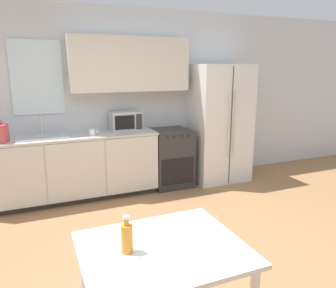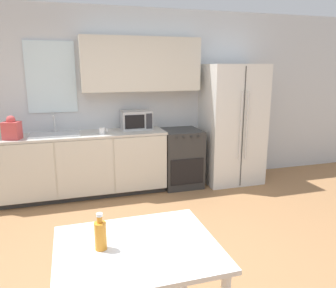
# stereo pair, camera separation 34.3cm
# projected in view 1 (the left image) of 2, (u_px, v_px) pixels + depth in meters

# --- Properties ---
(ground_plane) EXTENTS (12.00, 12.00, 0.00)m
(ground_plane) POSITION_uv_depth(u_px,v_px,m) (158.00, 272.00, 3.01)
(ground_plane) COLOR #9E7047
(wall_back) EXTENTS (12.00, 0.38, 2.70)m
(wall_back) POSITION_uv_depth(u_px,v_px,m) (104.00, 94.00, 4.85)
(wall_back) COLOR silver
(wall_back) RESTS_ON ground_plane
(kitchen_counter) EXTENTS (2.34, 0.61, 0.92)m
(kitchen_counter) POSITION_uv_depth(u_px,v_px,m) (74.00, 167.00, 4.61)
(kitchen_counter) COLOR #333333
(kitchen_counter) RESTS_ON ground_plane
(oven_range) EXTENTS (0.60, 0.63, 0.89)m
(oven_range) POSITION_uv_depth(u_px,v_px,m) (170.00, 158.00, 5.16)
(oven_range) COLOR #2D2D2D
(oven_range) RESTS_ON ground_plane
(refrigerator) EXTENTS (0.91, 0.73, 1.88)m
(refrigerator) POSITION_uv_depth(u_px,v_px,m) (219.00, 123.00, 5.34)
(refrigerator) COLOR silver
(refrigerator) RESTS_ON ground_plane
(kitchen_sink) EXTENTS (0.67, 0.40, 0.27)m
(kitchen_sink) POSITION_uv_depth(u_px,v_px,m) (43.00, 136.00, 4.37)
(kitchen_sink) COLOR #B7BABC
(kitchen_sink) RESTS_ON kitchen_counter
(microwave) EXTENTS (0.45, 0.32, 0.28)m
(microwave) POSITION_uv_depth(u_px,v_px,m) (126.00, 121.00, 4.87)
(microwave) COLOR #B7BABC
(microwave) RESTS_ON kitchen_counter
(coffee_mug) EXTENTS (0.12, 0.09, 0.09)m
(coffee_mug) POSITION_uv_depth(u_px,v_px,m) (93.00, 132.00, 4.49)
(coffee_mug) COLOR white
(coffee_mug) RESTS_ON kitchen_counter
(dining_table) EXTENTS (0.99, 0.82, 0.76)m
(dining_table) POSITION_uv_depth(u_px,v_px,m) (163.00, 264.00, 2.03)
(dining_table) COLOR white
(dining_table) RESTS_ON ground_plane
(drink_bottle) EXTENTS (0.07, 0.07, 0.23)m
(drink_bottle) POSITION_uv_depth(u_px,v_px,m) (127.00, 237.00, 1.93)
(drink_bottle) COLOR orange
(drink_bottle) RESTS_ON dining_table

